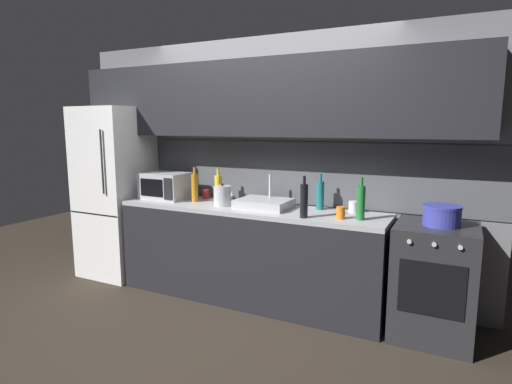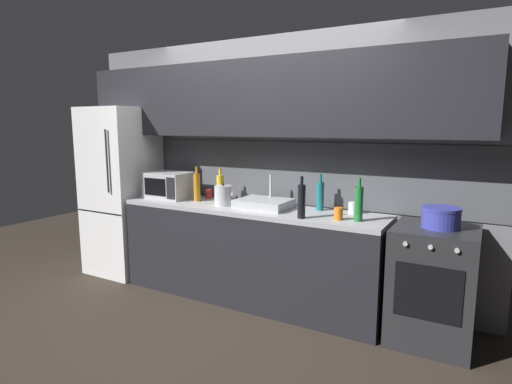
{
  "view_description": "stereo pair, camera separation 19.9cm",
  "coord_description": "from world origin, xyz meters",
  "px_view_note": "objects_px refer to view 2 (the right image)",
  "views": [
    {
      "loc": [
        1.76,
        -2.5,
        1.65
      ],
      "look_at": [
        0.07,
        0.9,
        1.05
      ],
      "focal_mm": 29.28,
      "sensor_mm": 36.0,
      "label": 1
    },
    {
      "loc": [
        1.93,
        -2.4,
        1.65
      ],
      "look_at": [
        0.07,
        0.9,
        1.05
      ],
      "focal_mm": 29.28,
      "sensor_mm": 36.0,
      "label": 2
    }
  ],
  "objects_px": {
    "wine_bottle_dark": "(301,201)",
    "wine_bottle_yellow": "(220,187)",
    "wine_bottle_amber": "(197,187)",
    "mug_orange": "(338,214)",
    "mug_clear": "(353,208)",
    "cooking_pot": "(441,218)",
    "mug_red": "(209,194)",
    "wine_bottle_green": "(359,203)",
    "kettle": "(223,195)",
    "microwave": "(169,185)",
    "oven_range": "(433,285)",
    "refrigerator": "(122,191)",
    "wine_bottle_teal": "(320,195)"
  },
  "relations": [
    {
      "from": "wine_bottle_dark",
      "to": "wine_bottle_yellow",
      "type": "distance_m",
      "value": 1.08
    },
    {
      "from": "oven_range",
      "to": "mug_orange",
      "type": "bearing_deg",
      "value": -171.39
    },
    {
      "from": "kettle",
      "to": "wine_bottle_green",
      "type": "height_order",
      "value": "wine_bottle_green"
    },
    {
      "from": "wine_bottle_dark",
      "to": "wine_bottle_green",
      "type": "bearing_deg",
      "value": 16.73
    },
    {
      "from": "microwave",
      "to": "mug_red",
      "type": "bearing_deg",
      "value": 26.68
    },
    {
      "from": "wine_bottle_teal",
      "to": "wine_bottle_yellow",
      "type": "xyz_separation_m",
      "value": [
        -1.04,
        -0.05,
        0.0
      ]
    },
    {
      "from": "microwave",
      "to": "wine_bottle_teal",
      "type": "xyz_separation_m",
      "value": [
        1.61,
        0.17,
        -0.0
      ]
    },
    {
      "from": "mug_red",
      "to": "mug_clear",
      "type": "distance_m",
      "value": 1.54
    },
    {
      "from": "kettle",
      "to": "wine_bottle_amber",
      "type": "bearing_deg",
      "value": 170.64
    },
    {
      "from": "wine_bottle_dark",
      "to": "wine_bottle_green",
      "type": "relative_size",
      "value": 1.01
    },
    {
      "from": "microwave",
      "to": "mug_red",
      "type": "relative_size",
      "value": 4.94
    },
    {
      "from": "wine_bottle_amber",
      "to": "kettle",
      "type": "bearing_deg",
      "value": -9.36
    },
    {
      "from": "kettle",
      "to": "mug_clear",
      "type": "height_order",
      "value": "kettle"
    },
    {
      "from": "kettle",
      "to": "wine_bottle_yellow",
      "type": "relative_size",
      "value": 0.65
    },
    {
      "from": "oven_range",
      "to": "kettle",
      "type": "distance_m",
      "value": 1.96
    },
    {
      "from": "kettle",
      "to": "cooking_pot",
      "type": "bearing_deg",
      "value": 1.54
    },
    {
      "from": "wine_bottle_amber",
      "to": "mug_orange",
      "type": "relative_size",
      "value": 3.45
    },
    {
      "from": "wine_bottle_dark",
      "to": "mug_clear",
      "type": "height_order",
      "value": "wine_bottle_dark"
    },
    {
      "from": "kettle",
      "to": "refrigerator",
      "type": "bearing_deg",
      "value": 177.93
    },
    {
      "from": "refrigerator",
      "to": "mug_red",
      "type": "relative_size",
      "value": 19.82
    },
    {
      "from": "mug_clear",
      "to": "cooking_pot",
      "type": "distance_m",
      "value": 0.74
    },
    {
      "from": "kettle",
      "to": "mug_clear",
      "type": "relative_size",
      "value": 2.15
    },
    {
      "from": "wine_bottle_yellow",
      "to": "cooking_pot",
      "type": "distance_m",
      "value": 2.07
    },
    {
      "from": "kettle",
      "to": "microwave",
      "type": "bearing_deg",
      "value": 174.55
    },
    {
      "from": "wine_bottle_teal",
      "to": "mug_clear",
      "type": "distance_m",
      "value": 0.32
    },
    {
      "from": "oven_range",
      "to": "microwave",
      "type": "height_order",
      "value": "microwave"
    },
    {
      "from": "microwave",
      "to": "wine_bottle_dark",
      "type": "xyz_separation_m",
      "value": [
        1.6,
        -0.22,
        0.01
      ]
    },
    {
      "from": "microwave",
      "to": "mug_orange",
      "type": "height_order",
      "value": "microwave"
    },
    {
      "from": "wine_bottle_green",
      "to": "mug_clear",
      "type": "height_order",
      "value": "wine_bottle_green"
    },
    {
      "from": "wine_bottle_dark",
      "to": "mug_red",
      "type": "relative_size",
      "value": 3.73
    },
    {
      "from": "refrigerator",
      "to": "microwave",
      "type": "bearing_deg",
      "value": 1.55
    },
    {
      "from": "microwave",
      "to": "cooking_pot",
      "type": "distance_m",
      "value": 2.63
    },
    {
      "from": "wine_bottle_yellow",
      "to": "mug_clear",
      "type": "bearing_deg",
      "value": 2.28
    },
    {
      "from": "mug_orange",
      "to": "mug_red",
      "type": "distance_m",
      "value": 1.54
    },
    {
      "from": "microwave",
      "to": "mug_clear",
      "type": "distance_m",
      "value": 1.92
    },
    {
      "from": "oven_range",
      "to": "wine_bottle_amber",
      "type": "height_order",
      "value": "wine_bottle_amber"
    },
    {
      "from": "refrigerator",
      "to": "wine_bottle_amber",
      "type": "height_order",
      "value": "refrigerator"
    },
    {
      "from": "kettle",
      "to": "wine_bottle_amber",
      "type": "height_order",
      "value": "wine_bottle_amber"
    },
    {
      "from": "mug_clear",
      "to": "refrigerator",
      "type": "bearing_deg",
      "value": -175.89
    },
    {
      "from": "kettle",
      "to": "cooking_pot",
      "type": "distance_m",
      "value": 1.9
    },
    {
      "from": "kettle",
      "to": "mug_orange",
      "type": "distance_m",
      "value": 1.16
    },
    {
      "from": "wine_bottle_dark",
      "to": "wine_bottle_teal",
      "type": "distance_m",
      "value": 0.39
    },
    {
      "from": "refrigerator",
      "to": "wine_bottle_dark",
      "type": "height_order",
      "value": "refrigerator"
    },
    {
      "from": "wine_bottle_amber",
      "to": "wine_bottle_yellow",
      "type": "distance_m",
      "value": 0.23
    },
    {
      "from": "kettle",
      "to": "wine_bottle_yellow",
      "type": "height_order",
      "value": "wine_bottle_yellow"
    },
    {
      "from": "microwave",
      "to": "cooking_pot",
      "type": "height_order",
      "value": "microwave"
    },
    {
      "from": "oven_range",
      "to": "wine_bottle_amber",
      "type": "relative_size",
      "value": 2.59
    },
    {
      "from": "refrigerator",
      "to": "mug_orange",
      "type": "height_order",
      "value": "refrigerator"
    },
    {
      "from": "microwave",
      "to": "wine_bottle_dark",
      "type": "relative_size",
      "value": 1.32
    },
    {
      "from": "wine_bottle_yellow",
      "to": "mug_clear",
      "type": "distance_m",
      "value": 1.35
    }
  ]
}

